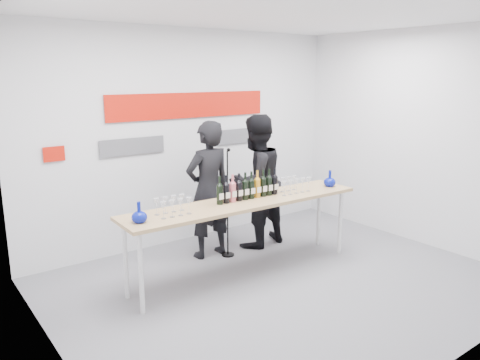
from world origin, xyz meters
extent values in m
plane|color=slate|center=(0.00, 0.00, 0.00)|extent=(5.00, 5.00, 0.00)
cube|color=silver|center=(0.00, 2.00, 1.50)|extent=(5.00, 0.04, 3.00)
cube|color=red|center=(0.00, 1.97, 1.95)|extent=(2.50, 0.02, 0.35)
cube|color=#59595E|center=(-0.90, 1.97, 1.45)|extent=(0.90, 0.02, 0.22)
cube|color=#59595E|center=(0.90, 1.97, 1.45)|extent=(0.90, 0.02, 0.22)
cube|color=red|center=(-1.90, 1.97, 1.45)|extent=(0.25, 0.02, 0.18)
cube|color=tan|center=(-0.18, 0.49, 0.90)|extent=(3.07, 0.71, 0.04)
cylinder|color=silver|center=(-1.61, 0.33, 0.44)|extent=(0.05, 0.05, 0.88)
cylinder|color=silver|center=(1.24, 0.24, 0.44)|extent=(0.05, 0.05, 0.88)
cylinder|color=silver|center=(-1.59, 0.73, 0.44)|extent=(0.05, 0.05, 0.88)
cylinder|color=silver|center=(1.25, 0.64, 0.44)|extent=(0.05, 0.05, 0.88)
imported|color=black|center=(-0.21, 1.23, 0.90)|extent=(0.67, 0.45, 1.81)
imported|color=black|center=(0.54, 1.18, 0.92)|extent=(0.97, 0.80, 1.85)
cylinder|color=black|center=(-0.01, 1.07, 0.01)|extent=(0.17, 0.17, 0.02)
cylinder|color=black|center=(-0.01, 1.07, 0.71)|extent=(0.02, 0.02, 1.42)
sphere|color=black|center=(-0.01, 1.05, 1.44)|extent=(0.05, 0.05, 0.05)
camera|label=1|loc=(-3.42, -3.73, 2.38)|focal=35.00mm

